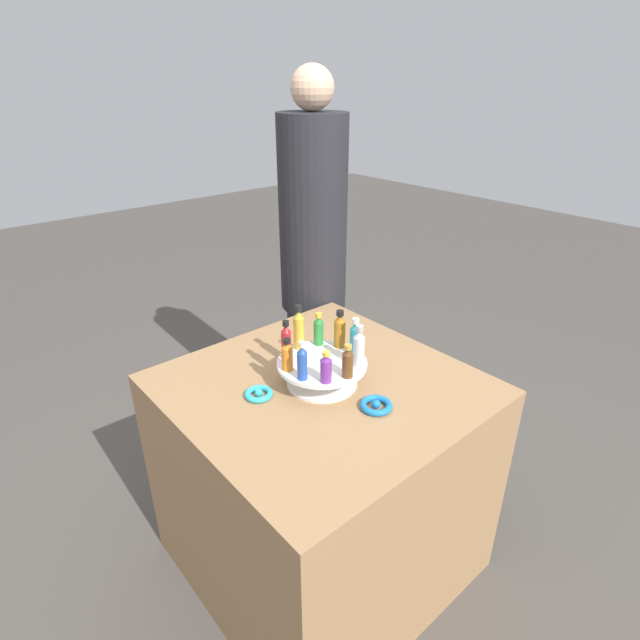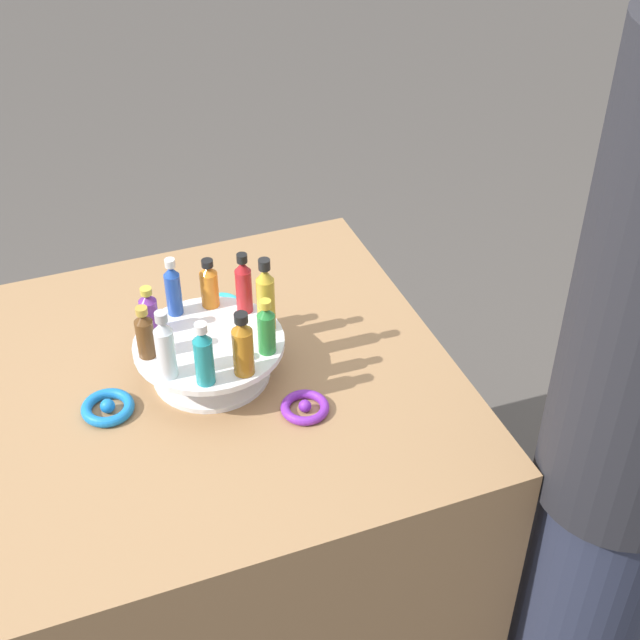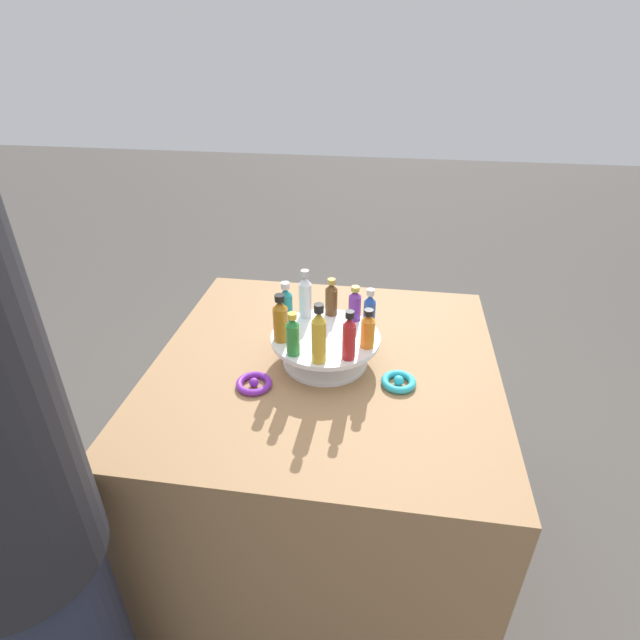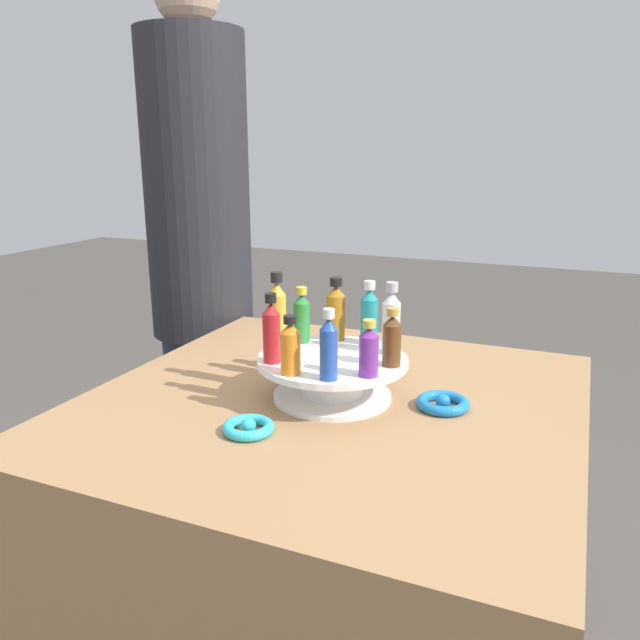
# 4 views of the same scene
# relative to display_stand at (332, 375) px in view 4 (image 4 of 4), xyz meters

# --- Properties ---
(party_table) EXTENTS (0.90, 0.90, 0.79)m
(party_table) POSITION_rel_display_stand_xyz_m (0.00, 0.00, -0.44)
(party_table) COLOR #9E754C
(party_table) RESTS_ON ground_plane
(display_stand) EXTENTS (0.28, 0.28, 0.08)m
(display_stand) POSITION_rel_display_stand_xyz_m (0.00, 0.00, 0.00)
(display_stand) COLOR white
(display_stand) RESTS_ON party_table
(bottle_teal) EXTENTS (0.03, 0.03, 0.13)m
(bottle_teal) POSITION_rel_display_stand_xyz_m (0.11, -0.03, 0.09)
(bottle_teal) COLOR teal
(bottle_teal) RESTS_ON display_stand
(bottle_amber) EXTENTS (0.04, 0.04, 0.13)m
(bottle_amber) POSITION_rel_display_stand_xyz_m (0.11, 0.04, 0.09)
(bottle_amber) COLOR #AD6B19
(bottle_amber) RESTS_ON display_stand
(bottle_green) EXTENTS (0.03, 0.03, 0.11)m
(bottle_green) POSITION_rel_display_stand_xyz_m (0.07, 0.09, 0.09)
(bottle_green) COLOR #288438
(bottle_green) RESTS_ON display_stand
(bottle_gold) EXTENTS (0.03, 0.03, 0.15)m
(bottle_gold) POSITION_rel_display_stand_xyz_m (-0.00, 0.11, 0.10)
(bottle_gold) COLOR gold
(bottle_gold) RESTS_ON display_stand
(bottle_red) EXTENTS (0.03, 0.03, 0.13)m
(bottle_red) POSITION_rel_display_stand_xyz_m (-0.07, 0.09, 0.09)
(bottle_red) COLOR #B21E23
(bottle_red) RESTS_ON display_stand
(bottle_orange) EXTENTS (0.04, 0.04, 0.10)m
(bottle_orange) POSITION_rel_display_stand_xyz_m (-0.11, 0.03, 0.08)
(bottle_orange) COLOR orange
(bottle_orange) RESTS_ON display_stand
(bottle_blue) EXTENTS (0.03, 0.03, 0.12)m
(bottle_blue) POSITION_rel_display_stand_xyz_m (-0.11, -0.04, 0.09)
(bottle_blue) COLOR #234CAD
(bottle_blue) RESTS_ON display_stand
(bottle_purple) EXTENTS (0.03, 0.03, 0.10)m
(bottle_purple) POSITION_rel_display_stand_xyz_m (-0.07, -0.09, 0.08)
(bottle_purple) COLOR #702D93
(bottle_purple) RESTS_ON display_stand
(bottle_brown) EXTENTS (0.03, 0.03, 0.11)m
(bottle_brown) POSITION_rel_display_stand_xyz_m (0.00, -0.11, 0.08)
(bottle_brown) COLOR brown
(bottle_brown) RESTS_ON display_stand
(bottle_clear) EXTENTS (0.03, 0.03, 0.14)m
(bottle_clear) POSITION_rel_display_stand_xyz_m (0.07, -0.09, 0.10)
(bottle_clear) COLOR silver
(bottle_clear) RESTS_ON display_stand
(ribbon_bow_teal) EXTENTS (0.09, 0.09, 0.03)m
(ribbon_bow_teal) POSITION_rel_display_stand_xyz_m (-0.19, 0.07, -0.04)
(ribbon_bow_teal) COLOR #2DB7CC
(ribbon_bow_teal) RESTS_ON party_table
(ribbon_bow_blue) EXTENTS (0.10, 0.10, 0.03)m
(ribbon_bow_blue) POSITION_rel_display_stand_xyz_m (0.03, -0.20, -0.04)
(ribbon_bow_blue) COLOR blue
(ribbon_bow_blue) RESTS_ON party_table
(ribbon_bow_purple) EXTENTS (0.09, 0.09, 0.02)m
(ribbon_bow_purple) POSITION_rel_display_stand_xyz_m (0.16, 0.13, -0.04)
(ribbon_bow_purple) COLOR purple
(ribbon_bow_purple) RESTS_ON party_table
(person_figure) EXTENTS (0.29, 0.29, 1.72)m
(person_figure) POSITION_rel_display_stand_xyz_m (0.47, 0.60, 0.03)
(person_figure) COLOR #282D42
(person_figure) RESTS_ON ground_plane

